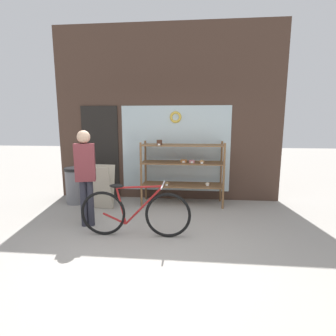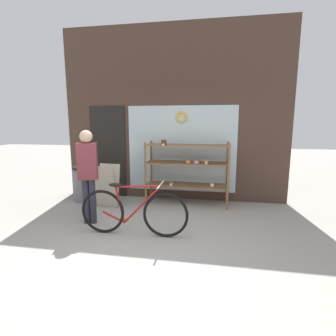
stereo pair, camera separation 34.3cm
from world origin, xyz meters
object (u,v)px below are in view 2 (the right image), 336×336
display_case (187,166)px  pedestrian (88,170)px  bicycle (133,212)px  trash_bin (83,182)px  sandwich_board (107,186)px

display_case → pedestrian: 2.06m
bicycle → trash_bin: bearing=135.9°
bicycle → pedestrian: size_ratio=1.06×
display_case → sandwich_board: size_ratio=1.96×
pedestrian → bicycle: bearing=-37.3°
pedestrian → trash_bin: 1.52m
sandwich_board → display_case: bearing=20.7°
display_case → pedestrian: bearing=-138.6°
display_case → sandwich_board: 1.72m
display_case → bicycle: bearing=-111.0°
display_case → bicycle: 1.88m
display_case → trash_bin: size_ratio=2.21×
sandwich_board → bicycle: bearing=-47.8°
pedestrian → sandwich_board: bearing=77.1°
display_case → pedestrian: pedestrian is taller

